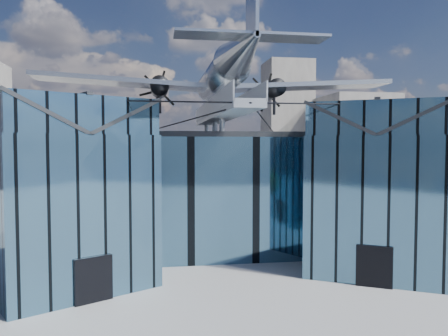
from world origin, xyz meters
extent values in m
plane|color=gray|center=(0.00, 0.00, 0.00)|extent=(120.00, 120.00, 0.00)
cube|color=#456F8D|center=(0.00, 9.00, 4.75)|extent=(28.00, 14.00, 9.50)
cube|color=#212428|center=(0.00, 9.00, 9.70)|extent=(28.00, 14.00, 0.40)
cube|color=#456F8D|center=(-10.50, -1.00, 4.75)|extent=(11.79, 11.43, 9.50)
cube|color=#456F8D|center=(-10.50, -1.00, 10.60)|extent=(11.56, 11.20, 2.20)
cube|color=#212428|center=(-12.45, -2.12, 10.60)|extent=(7.98, 9.23, 2.40)
cube|color=#212428|center=(-8.55, 0.12, 10.60)|extent=(7.98, 9.23, 2.40)
cube|color=#212428|center=(-10.50, -1.00, 11.75)|extent=(4.30, 7.10, 0.18)
cube|color=black|center=(-8.48, -4.51, 1.30)|extent=(2.03, 1.32, 2.60)
cube|color=black|center=(-6.60, 1.25, 4.75)|extent=(0.34, 0.34, 9.50)
cube|color=#456F8D|center=(10.50, -1.00, 4.75)|extent=(11.79, 11.43, 9.50)
cube|color=#456F8D|center=(10.50, -1.00, 10.60)|extent=(11.56, 11.20, 2.20)
cube|color=#212428|center=(8.55, 0.12, 10.60)|extent=(7.98, 9.23, 2.40)
cube|color=#212428|center=(12.45, -2.12, 10.60)|extent=(7.98, 9.23, 2.40)
cube|color=#212428|center=(10.50, -1.00, 11.75)|extent=(4.30, 7.10, 0.18)
cube|color=black|center=(8.48, -4.51, 1.30)|extent=(2.03, 1.32, 2.60)
cube|color=black|center=(6.60, 1.25, 4.75)|extent=(0.34, 0.34, 9.50)
cube|color=#A1A6AF|center=(0.00, 3.50, 11.10)|extent=(1.80, 21.00, 0.50)
cube|color=#A1A6AF|center=(-0.90, 3.50, 11.75)|extent=(0.08, 21.00, 1.10)
cube|color=#A1A6AF|center=(0.90, 3.50, 11.75)|extent=(0.08, 21.00, 1.10)
cylinder|color=#A1A6AF|center=(0.00, 13.00, 10.43)|extent=(0.44, 0.44, 1.35)
cylinder|color=#A1A6AF|center=(0.00, 7.00, 10.43)|extent=(0.44, 0.44, 1.35)
cylinder|color=#A1A6AF|center=(0.00, 3.00, 10.43)|extent=(0.44, 0.44, 1.35)
cylinder|color=#A1A6AF|center=(0.00, 4.00, 12.05)|extent=(0.70, 0.70, 1.40)
cylinder|color=black|center=(-5.25, -4.00, 11.40)|extent=(10.55, 6.08, 0.69)
cylinder|color=black|center=(5.25, -4.00, 11.40)|extent=(10.55, 6.08, 0.69)
cylinder|color=black|center=(-3.00, 1.50, 10.55)|extent=(6.09, 17.04, 1.19)
cylinder|color=black|center=(3.00, 1.50, 10.55)|extent=(6.09, 17.04, 1.19)
cylinder|color=#A5AAB2|center=(0.00, 4.00, 14.00)|extent=(2.50, 11.00, 2.50)
sphere|color=#A5AAB2|center=(0.00, 9.50, 14.00)|extent=(2.50, 2.50, 2.50)
cube|color=black|center=(0.00, 8.50, 14.69)|extent=(1.60, 1.40, 0.50)
cone|color=#A5AAB2|center=(0.00, -5.00, 14.30)|extent=(2.50, 7.00, 2.50)
cube|color=#A5AAB2|center=(0.00, -7.30, 15.90)|extent=(0.18, 2.40, 3.40)
cube|color=#A5AAB2|center=(0.00, -7.20, 14.50)|extent=(8.00, 1.80, 0.14)
cube|color=#A5AAB2|center=(-7.00, 5.00, 13.70)|extent=(14.00, 3.20, 1.08)
cylinder|color=black|center=(-4.60, 5.60, 13.45)|extent=(1.44, 3.20, 1.44)
cone|color=black|center=(-4.60, 7.40, 13.45)|extent=(0.70, 0.70, 0.70)
cube|color=black|center=(-4.60, 7.55, 13.45)|extent=(1.05, 0.06, 3.33)
cube|color=black|center=(-4.60, 7.55, 13.45)|extent=(2.53, 0.06, 2.53)
cube|color=black|center=(-4.60, 7.55, 13.45)|extent=(3.33, 0.06, 1.05)
cylinder|color=black|center=(-4.60, 5.00, 12.22)|extent=(0.24, 0.24, 1.75)
cube|color=#A5AAB2|center=(7.00, 5.00, 13.70)|extent=(14.00, 3.20, 1.08)
cylinder|color=black|center=(4.60, 5.60, 13.45)|extent=(1.44, 3.20, 1.44)
cone|color=black|center=(4.60, 7.40, 13.45)|extent=(0.70, 0.70, 0.70)
cube|color=black|center=(4.60, 7.55, 13.45)|extent=(1.05, 0.06, 3.33)
cube|color=black|center=(4.60, 7.55, 13.45)|extent=(2.53, 0.06, 2.53)
cube|color=black|center=(4.60, 7.55, 13.45)|extent=(3.33, 0.06, 1.05)
cylinder|color=black|center=(4.60, 5.00, 12.22)|extent=(0.24, 0.24, 1.75)
cube|color=gray|center=(32.00, 48.00, 9.00)|extent=(12.00, 14.00, 18.00)
cube|color=gray|center=(-20.00, 55.00, 7.00)|extent=(14.00, 10.00, 14.00)
cube|color=gray|center=(22.00, 58.00, 13.00)|extent=(9.00, 9.00, 26.00)
camera|label=1|loc=(-4.97, -29.57, 8.87)|focal=35.00mm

